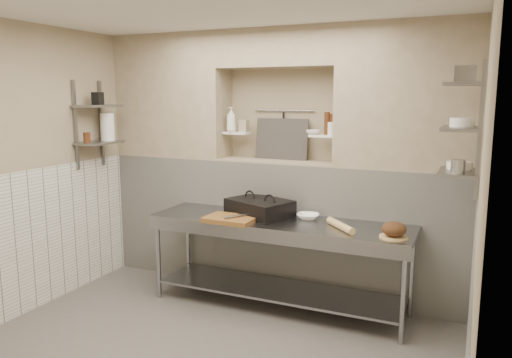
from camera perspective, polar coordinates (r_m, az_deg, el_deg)
The scene contains 46 objects.
wall_left at distance 5.21m, azimuth -26.74°, elevation 0.66°, with size 0.10×3.90×2.80m, color tan.
wall_right at distance 3.32m, azimuth 24.95°, elevation -3.73°, with size 0.10×3.90×2.80m, color tan.
wall_back at distance 5.64m, azimuth 3.48°, elevation 2.26°, with size 4.00×0.10×2.80m, color tan.
backwall_lower at distance 5.55m, azimuth 2.50°, elevation -5.23°, with size 4.00×0.40×1.40m, color silver.
alcove_sill at distance 5.41m, azimuth 2.55°, elevation 2.06°, with size 1.30×0.40×0.02m, color tan.
backwall_pillar_left at distance 5.98m, azimuth -9.45°, elevation 9.28°, with size 1.35×0.40×1.40m, color tan.
backwall_pillar_right at distance 5.03m, azimuth 16.96°, elevation 8.99°, with size 1.35×0.40×1.40m, color tan.
backwall_header at distance 5.39m, azimuth 2.64°, elevation 14.71°, with size 1.30×0.40×0.40m, color tan.
wainscot_left at distance 5.31m, azimuth -25.77°, elevation -6.87°, with size 0.02×3.90×1.40m, color silver.
wainscot_right at distance 3.53m, azimuth 23.13°, elevation -14.79°, with size 0.02×3.90×1.40m, color silver.
alcove_shelf_left at distance 5.58m, azimuth -2.23°, elevation 5.28°, with size 0.28×0.16×0.03m, color white.
alcove_shelf_right at distance 5.22m, azimuth 7.70°, elevation 4.91°, with size 0.28×0.16×0.03m, color white.
utensil_rail at distance 5.53m, azimuth 3.25°, elevation 7.83°, with size 0.02×0.02×0.70m, color gray.
hanging_steel at distance 5.52m, azimuth 3.15°, elevation 6.06°, with size 0.02×0.02×0.30m, color black.
splash_panel at distance 5.48m, azimuth 2.95°, elevation 4.57°, with size 0.60×0.02×0.45m, color #383330.
shelf_rail_left_a at distance 5.99m, azimuth -17.26°, elevation 6.11°, with size 0.03×0.03×0.95m, color slate.
shelf_rail_left_b at distance 5.69m, azimuth -19.93°, elevation 5.82°, with size 0.03×0.03×0.95m, color slate.
wall_shelf_left_lower at distance 5.76m, azimuth -17.47°, elevation 3.99°, with size 0.30×0.50×0.03m, color slate.
wall_shelf_left_upper at distance 5.74m, azimuth -17.66°, elevation 7.96°, with size 0.30×0.50×0.03m, color slate.
shelf_rail_right_a at distance 4.50m, azimuth 24.24°, elevation 5.37°, with size 0.03×0.03×1.05m, color slate.
shelf_rail_right_b at distance 4.10m, azimuth 24.23°, elevation 5.05°, with size 0.03×0.03×1.05m, color slate.
wall_shelf_right_lower at distance 4.34m, azimuth 22.14°, elevation 0.72°, with size 0.30×0.50×0.03m, color slate.
wall_shelf_right_mid at distance 4.30m, azimuth 22.43°, elevation 5.33°, with size 0.30×0.50×0.03m, color slate.
wall_shelf_right_upper at distance 4.29m, azimuth 22.73°, elevation 9.99°, with size 0.30×0.50×0.03m, color slate.
prep_table at distance 4.97m, azimuth 2.58°, elevation -7.66°, with size 2.60×0.70×0.90m.
panini_press at distance 5.09m, azimuth 0.42°, elevation -3.29°, with size 0.73×0.64×0.17m.
cutting_board at distance 4.88m, azimuth -2.93°, elevation -4.60°, with size 0.49×0.34×0.04m, color brown.
knife_blade at distance 4.86m, azimuth 1.13°, elevation -4.32°, with size 0.24×0.03×0.01m, color gray.
tongs at distance 4.84m, azimuth -2.32°, elevation -4.27°, with size 0.02×0.02×0.26m, color gray.
mixing_bowl at distance 4.98m, azimuth 5.96°, elevation -4.28°, with size 0.22×0.22×0.05m, color white.
rolling_pin at distance 4.65m, azimuth 9.63°, elevation -5.28°, with size 0.07×0.07×0.44m, color #DCB973.
bread_board at distance 4.48m, azimuth 15.45°, elevation -6.40°, with size 0.24×0.24×0.01m, color #DCB973.
bread_loaf at distance 4.47m, azimuth 15.49°, elevation -5.53°, with size 0.21×0.21×0.13m, color #4C2D19.
bottle_soap at distance 5.55m, azimuth -2.84°, elevation 6.80°, with size 0.11×0.11×0.27m, color white.
jar_alcove at distance 5.54m, azimuth -1.38°, elevation 6.08°, with size 0.09×0.09×0.13m, color tan.
bowl_alcove at distance 5.23m, azimuth 6.53°, elevation 5.33°, with size 0.15×0.15×0.05m, color white.
condiment_a at distance 5.21m, azimuth 8.60°, elevation 6.20°, with size 0.06×0.06×0.21m, color #452211.
condiment_b at distance 5.20m, azimuth 8.11°, elevation 6.31°, with size 0.06×0.06×0.23m, color #452211.
condiment_c at distance 5.18m, azimuth 8.61°, elevation 5.73°, with size 0.08×0.08×0.13m, color white.
jug_left at distance 5.86m, azimuth -16.61°, elevation 5.74°, with size 0.15×0.15×0.31m, color white.
jar_left at distance 5.62m, azimuth -18.76°, elevation 4.50°, with size 0.08×0.08×0.11m, color #452211.
box_left_upper at distance 5.75m, azimuth -17.64°, elevation 8.77°, with size 0.10×0.10×0.14m, color black.
bowl_right at distance 4.44m, azimuth 22.23°, elevation 1.47°, with size 0.20×0.20×0.06m, color white.
canister_right at distance 4.15m, azimuth 22.10°, elevation 1.30°, with size 0.11×0.11×0.11m, color gray.
bowl_right_mid at distance 4.37m, azimuth 22.50°, elevation 6.01°, with size 0.19×0.19×0.07m, color white.
basket_right at distance 4.30m, azimuth 22.80°, elevation 10.98°, with size 0.16×0.20×0.12m, color gray.
Camera 1 is at (1.97, -3.24, 2.11)m, focal length 35.00 mm.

